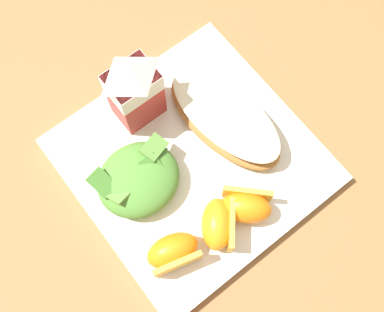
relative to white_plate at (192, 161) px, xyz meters
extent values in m
plane|color=olive|center=(0.00, 0.00, -0.01)|extent=(3.00, 3.00, 0.00)
cube|color=white|center=(0.00, 0.00, 0.00)|extent=(0.28, 0.28, 0.02)
ellipsoid|color=#A87038|center=(0.06, 0.01, 0.02)|extent=(0.10, 0.18, 0.03)
ellipsoid|color=#B22D19|center=(0.06, 0.01, 0.03)|extent=(0.09, 0.16, 0.01)
ellipsoid|color=beige|center=(0.06, 0.01, 0.04)|extent=(0.10, 0.17, 0.01)
ellipsoid|color=#4C8433|center=(-0.07, 0.01, 0.03)|extent=(0.10, 0.09, 0.04)
cube|color=#4C8433|center=(-0.07, 0.00, 0.04)|extent=(0.03, 0.03, 0.02)
cube|color=#5B8E3D|center=(-0.04, 0.01, 0.04)|extent=(0.04, 0.04, 0.01)
cube|color=#5B8E3D|center=(-0.10, 0.01, 0.04)|extent=(0.03, 0.03, 0.02)
cube|color=#3D7028|center=(-0.11, 0.03, 0.04)|extent=(0.03, 0.04, 0.01)
cube|color=#5B8E3D|center=(-0.03, 0.03, 0.05)|extent=(0.04, 0.03, 0.01)
cube|color=#3D7028|center=(-0.05, 0.01, 0.04)|extent=(0.02, 0.03, 0.01)
cube|color=#B7332D|center=(-0.01, 0.09, 0.05)|extent=(0.06, 0.04, 0.09)
cube|color=white|center=(-0.01, 0.09, 0.08)|extent=(0.06, 0.05, 0.03)
pyramid|color=white|center=(-0.01, 0.09, 0.11)|extent=(0.06, 0.04, 0.02)
ellipsoid|color=orange|center=(-0.09, -0.08, 0.03)|extent=(0.07, 0.05, 0.04)
cube|color=gold|center=(-0.09, -0.09, 0.03)|extent=(0.06, 0.02, 0.03)
ellipsoid|color=orange|center=(-0.03, -0.08, 0.03)|extent=(0.07, 0.07, 0.04)
cube|color=gold|center=(-0.02, -0.10, 0.03)|extent=(0.04, 0.05, 0.03)
ellipsoid|color=orange|center=(0.01, -0.09, 0.03)|extent=(0.07, 0.07, 0.04)
cube|color=gold|center=(0.02, -0.08, 0.03)|extent=(0.04, 0.04, 0.03)
camera|label=1|loc=(-0.11, -0.14, 0.56)|focal=44.03mm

